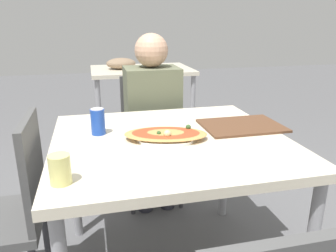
{
  "coord_description": "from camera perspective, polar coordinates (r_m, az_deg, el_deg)",
  "views": [
    {
      "loc": [
        -0.34,
        -1.37,
        1.27
      ],
      "look_at": [
        -0.01,
        -0.0,
        0.81
      ],
      "focal_mm": 35.0,
      "sensor_mm": 36.0,
      "label": 1
    }
  ],
  "objects": [
    {
      "name": "soda_can",
      "position": [
        1.58,
        -12.11,
        0.77
      ],
      "size": [
        0.07,
        0.07,
        0.12
      ],
      "color": "#1E47B2",
      "rests_on": "dining_table"
    },
    {
      "name": "dining_table",
      "position": [
        1.53,
        0.41,
        -4.73
      ],
      "size": [
        1.06,
        0.99,
        0.75
      ],
      "color": "beige",
      "rests_on": "ground_plane"
    },
    {
      "name": "drink_glass",
      "position": [
        1.14,
        -18.29,
        -7.19
      ],
      "size": [
        0.07,
        0.07,
        0.1
      ],
      "color": "#E0DB7F",
      "rests_on": "dining_table"
    },
    {
      "name": "chair_side_left",
      "position": [
        1.62,
        -25.78,
        -12.59
      ],
      "size": [
        0.4,
        0.4,
        0.89
      ],
      "rotation": [
        0.0,
        0.0,
        1.57
      ],
      "color": "#4C4C4C",
      "rests_on": "ground_plane"
    },
    {
      "name": "chair_far_seated",
      "position": [
        2.36,
        -3.16,
        -1.1
      ],
      "size": [
        0.4,
        0.4,
        0.89
      ],
      "rotation": [
        0.0,
        0.0,
        3.14
      ],
      "color": "#4C4C4C",
      "rests_on": "ground_plane"
    },
    {
      "name": "serving_tray",
      "position": [
        1.7,
        12.69,
        0.07
      ],
      "size": [
        0.4,
        0.29,
        0.01
      ],
      "color": "brown",
      "rests_on": "dining_table"
    },
    {
      "name": "pizza_main",
      "position": [
        1.49,
        -0.37,
        -1.57
      ],
      "size": [
        0.42,
        0.29,
        0.06
      ],
      "color": "white",
      "rests_on": "dining_table"
    },
    {
      "name": "background_table",
      "position": [
        3.72,
        -5.26,
        9.08
      ],
      "size": [
        1.1,
        0.8,
        0.87
      ],
      "color": "beige",
      "rests_on": "ground_plane"
    },
    {
      "name": "person_seated",
      "position": [
        2.19,
        -2.7,
        3.02
      ],
      "size": [
        0.35,
        0.3,
        1.19
      ],
      "rotation": [
        0.0,
        0.0,
        3.14
      ],
      "color": "#2D2D38",
      "rests_on": "ground_plane"
    }
  ]
}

